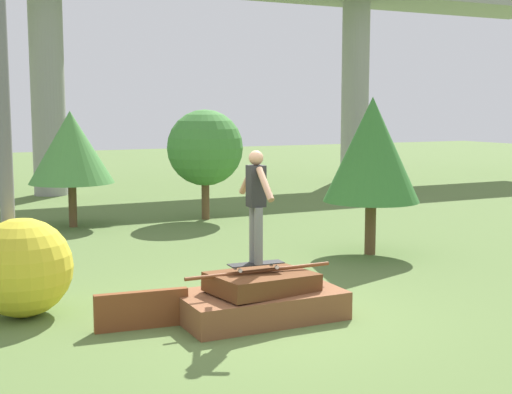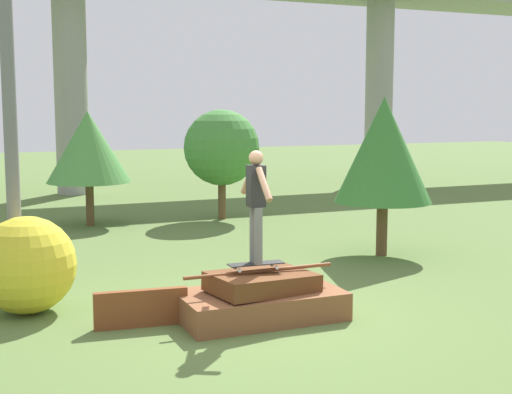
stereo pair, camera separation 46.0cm
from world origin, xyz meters
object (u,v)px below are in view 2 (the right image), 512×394
tree_mid_back (222,148)px  tree_behind_right (88,147)px  tree_behind_left (384,150)px  skater (256,199)px  utility_pole (8,75)px  skateboard (256,264)px  bush_yellow_flowering (27,265)px

tree_mid_back → tree_behind_right: bearing=174.7°
tree_behind_left → tree_behind_right: bearing=128.1°
skater → tree_behind_left: (3.97, 2.94, 0.41)m
utility_pole → tree_mid_back: 8.69m
skateboard → skater: skater is taller
skateboard → utility_pole: 4.46m
utility_pole → tree_behind_left: (6.93, 0.83, -1.28)m
skater → skateboard: bearing=3.6°
utility_pole → bush_yellow_flowering: 2.73m
tree_behind_left → tree_behind_right: 7.50m
tree_behind_right → tree_mid_back: tree_mid_back is taller
skater → tree_mid_back: (2.72, 8.54, 0.20)m
skater → tree_mid_back: bearing=72.3°
utility_pole → tree_behind_right: (2.30, 6.73, -1.41)m
skateboard → tree_mid_back: tree_mid_back is taller
skater → bush_yellow_flowering: size_ratio=1.11×
skateboard → tree_behind_right: (-0.65, 8.85, 1.17)m
tree_mid_back → bush_yellow_flowering: (-5.57, -6.99, -1.17)m
skateboard → tree_behind_left: (3.97, 2.94, 1.31)m
utility_pole → tree_behind_right: bearing=71.1°
skater → bush_yellow_flowering: (-2.86, 1.55, -0.97)m
skateboard → tree_mid_back: (2.72, 8.54, 1.10)m
tree_behind_right → tree_mid_back: size_ratio=0.99×
skateboard → tree_mid_back: bearing=72.3°
tree_behind_right → bush_yellow_flowering: tree_behind_right is taller
tree_behind_left → tree_mid_back: (-1.26, 5.59, -0.21)m
tree_behind_left → bush_yellow_flowering: tree_behind_left is taller
skateboard → tree_mid_back: 9.02m
tree_mid_back → bush_yellow_flowering: size_ratio=2.06×
skateboard → skater: (-0.00, -0.00, 0.90)m
utility_pole → tree_behind_right: size_ratio=2.29×
utility_pole → tree_behind_left: size_ratio=2.08×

